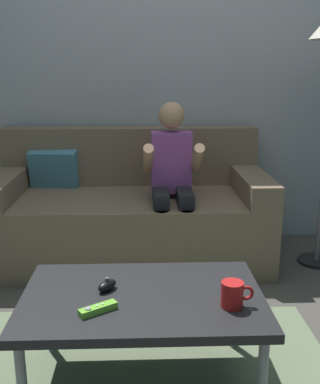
{
  "coord_description": "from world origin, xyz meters",
  "views": [
    {
      "loc": [
        -0.16,
        -1.74,
        1.21
      ],
      "look_at": [
        -0.07,
        0.51,
        0.62
      ],
      "focal_mm": 43.12,
      "sensor_mm": 36.0,
      "label": 1
    }
  ],
  "objects": [
    {
      "name": "ground_plane",
      "position": [
        0.0,
        0.0,
        0.0
      ],
      "size": [
        9.57,
        9.57,
        0.0
      ],
      "primitive_type": "plane",
      "color": "#4C4742"
    },
    {
      "name": "wall_back",
      "position": [
        0.0,
        1.55,
        1.25
      ],
      "size": [
        4.78,
        0.05,
        2.5
      ],
      "primitive_type": "cube",
      "color": "#999EA8",
      "rests_on": "ground"
    },
    {
      "name": "couch",
      "position": [
        -0.25,
        1.15,
        0.3
      ],
      "size": [
        1.74,
        0.8,
        0.83
      ],
      "color": "#75604C",
      "rests_on": "ground"
    },
    {
      "name": "person_seated_on_couch",
      "position": [
        0.02,
        0.97,
        0.59
      ],
      "size": [
        0.35,
        0.43,
        1.03
      ],
      "color": "black",
      "rests_on": "ground"
    },
    {
      "name": "coffee_table",
      "position": [
        -0.16,
        -0.15,
        0.36
      ],
      "size": [
        0.91,
        0.59,
        0.39
      ],
      "color": "#232326",
      "rests_on": "ground"
    },
    {
      "name": "area_rug",
      "position": [
        -0.16,
        -0.15,
        0.0
      ],
      "size": [
        1.61,
        1.17,
        0.01
      ],
      "primitive_type": "cube",
      "color": "#6B7A5B",
      "rests_on": "ground"
    },
    {
      "name": "game_remote_lime_near_edge",
      "position": [
        -0.32,
        -0.28,
        0.4
      ],
      "size": [
        0.14,
        0.11,
        0.03
      ],
      "color": "#72C638",
      "rests_on": "coffee_table"
    },
    {
      "name": "nunchuk_black",
      "position": [
        -0.3,
        -0.11,
        0.41
      ],
      "size": [
        0.09,
        0.1,
        0.05
      ],
      "color": "black",
      "rests_on": "coffee_table"
    },
    {
      "name": "coffee_mug",
      "position": [
        0.16,
        -0.26,
        0.44
      ],
      "size": [
        0.12,
        0.08,
        0.09
      ],
      "color": "red",
      "rests_on": "coffee_table"
    }
  ]
}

